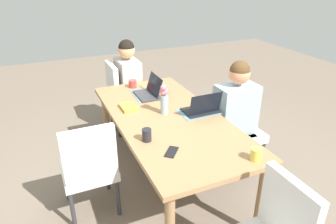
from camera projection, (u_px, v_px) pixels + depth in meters
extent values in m
plane|color=#756656|center=(168.00, 182.00, 3.15)|extent=(10.00, 10.00, 0.00)
cube|color=#9E754C|center=(168.00, 119.00, 2.84)|extent=(1.96, 0.93, 0.04)
cylinder|color=#9E754C|center=(261.00, 201.00, 2.40)|extent=(0.07, 0.07, 0.70)
cylinder|color=#9E754C|center=(167.00, 110.00, 3.88)|extent=(0.07, 0.07, 0.70)
cylinder|color=#9E754C|center=(106.00, 121.00, 3.60)|extent=(0.07, 0.07, 0.70)
cube|color=silver|center=(128.00, 99.00, 4.03)|extent=(0.44, 0.44, 0.08)
cube|color=silver|center=(112.00, 82.00, 3.84)|extent=(0.42, 0.06, 0.45)
cylinder|color=#333338|center=(138.00, 107.00, 4.35)|extent=(0.04, 0.04, 0.37)
cylinder|color=#333338|center=(148.00, 118.00, 4.04)|extent=(0.04, 0.04, 0.37)
cylinder|color=#333338|center=(112.00, 112.00, 4.21)|extent=(0.04, 0.04, 0.37)
cylinder|color=#333338|center=(119.00, 124.00, 3.90)|extent=(0.04, 0.04, 0.37)
cube|color=#2D2D33|center=(130.00, 114.00, 4.06)|extent=(0.34, 0.36, 0.45)
cube|color=#B7B2A8|center=(128.00, 79.00, 3.85)|extent=(0.40, 0.24, 0.50)
sphere|color=tan|center=(127.00, 50.00, 3.69)|extent=(0.20, 0.20, 0.20)
sphere|color=black|center=(127.00, 48.00, 3.68)|extent=(0.19, 0.19, 0.19)
cube|color=silver|center=(238.00, 134.00, 3.21)|extent=(0.44, 0.44, 0.08)
cube|color=silver|center=(230.00, 104.00, 3.25)|extent=(0.06, 0.42, 0.45)
cylinder|color=#333338|center=(262.00, 157.00, 3.22)|extent=(0.04, 0.04, 0.37)
cylinder|color=#333338|center=(231.00, 166.00, 3.08)|extent=(0.04, 0.04, 0.37)
cylinder|color=#333338|center=(240.00, 140.00, 3.54)|extent=(0.04, 0.04, 0.37)
cylinder|color=#333338|center=(211.00, 147.00, 3.40)|extent=(0.04, 0.04, 0.37)
cube|color=#2D2D33|center=(231.00, 150.00, 3.27)|extent=(0.36, 0.34, 0.45)
cube|color=#99B7CC|center=(236.00, 110.00, 3.06)|extent=(0.24, 0.40, 0.50)
sphere|color=tan|center=(239.00, 74.00, 2.90)|extent=(0.20, 0.20, 0.20)
sphere|color=#51381E|center=(240.00, 71.00, 2.89)|extent=(0.19, 0.19, 0.19)
cube|color=silver|center=(89.00, 169.00, 2.66)|extent=(0.44, 0.44, 0.08)
cube|color=silver|center=(90.00, 155.00, 2.39)|extent=(0.06, 0.42, 0.45)
cylinder|color=#333338|center=(66.00, 183.00, 2.85)|extent=(0.04, 0.04, 0.37)
cylinder|color=#333338|center=(107.00, 173.00, 2.98)|extent=(0.04, 0.04, 0.37)
cylinder|color=#333338|center=(73.00, 210.00, 2.53)|extent=(0.04, 0.04, 0.37)
cylinder|color=#333338|center=(118.00, 198.00, 2.67)|extent=(0.04, 0.04, 0.37)
cube|color=silver|center=(288.00, 211.00, 1.85)|extent=(0.42, 0.06, 0.45)
cylinder|color=#8EA8B7|center=(165.00, 105.00, 2.86)|extent=(0.07, 0.07, 0.18)
sphere|color=#DB7584|center=(164.00, 89.00, 2.82)|extent=(0.06, 0.06, 0.06)
cylinder|color=#477A3D|center=(164.00, 92.00, 2.83)|extent=(0.01, 0.01, 0.05)
sphere|color=#DB7584|center=(163.00, 92.00, 2.80)|extent=(0.07, 0.07, 0.07)
cylinder|color=#477A3D|center=(163.00, 94.00, 2.81)|extent=(0.01, 0.01, 0.04)
sphere|color=#DB7584|center=(164.00, 88.00, 2.77)|extent=(0.06, 0.06, 0.06)
cylinder|color=#477A3D|center=(164.00, 92.00, 2.79)|extent=(0.01, 0.01, 0.09)
sphere|color=#DB7584|center=(165.00, 92.00, 2.80)|extent=(0.06, 0.06, 0.06)
cylinder|color=#477A3D|center=(165.00, 94.00, 2.81)|extent=(0.01, 0.01, 0.04)
sphere|color=#DB7584|center=(165.00, 90.00, 2.80)|extent=(0.05, 0.05, 0.05)
cylinder|color=#477A3D|center=(165.00, 93.00, 2.82)|extent=(0.01, 0.01, 0.05)
cube|color=slate|center=(146.00, 95.00, 3.30)|extent=(0.37, 0.27, 0.00)
cube|color=slate|center=(199.00, 112.00, 2.92)|extent=(0.26, 0.36, 0.00)
cube|color=#38383D|center=(147.00, 95.00, 3.27)|extent=(0.32, 0.22, 0.02)
cube|color=black|center=(154.00, 85.00, 3.25)|extent=(0.31, 0.07, 0.19)
cube|color=black|center=(200.00, 110.00, 2.92)|extent=(0.22, 0.32, 0.02)
cube|color=black|center=(206.00, 104.00, 2.80)|extent=(0.05, 0.31, 0.20)
cylinder|color=#232328|center=(147.00, 135.00, 2.43)|extent=(0.08, 0.08, 0.10)
cylinder|color=#DBC64C|center=(256.00, 154.00, 2.19)|extent=(0.08, 0.08, 0.09)
cylinder|color=#AD3D38|center=(133.00, 84.00, 3.48)|extent=(0.09, 0.09, 0.08)
cube|color=gold|center=(129.00, 107.00, 2.98)|extent=(0.20, 0.14, 0.03)
cube|color=black|center=(172.00, 152.00, 2.30)|extent=(0.16, 0.15, 0.01)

